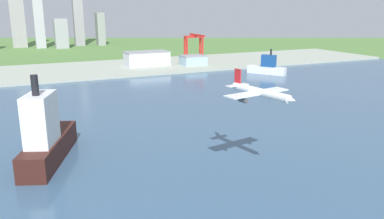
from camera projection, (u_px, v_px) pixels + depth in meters
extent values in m
plane|color=#527C3C|center=(138.00, 104.00, 316.35)|extent=(2400.00, 2400.00, 0.00)
cube|color=#385675|center=(165.00, 123.00, 263.74)|extent=(840.00, 360.00, 0.15)
cube|color=#9EA696|center=(92.00, 69.00, 482.56)|extent=(840.00, 140.00, 2.50)
cylinder|color=white|center=(260.00, 92.00, 168.52)|extent=(9.24, 32.96, 3.63)
cone|color=white|center=(292.00, 100.00, 154.35)|extent=(4.09, 4.53, 3.45)
cube|color=white|center=(257.00, 93.00, 169.96)|extent=(33.14, 12.69, 0.50)
cube|color=red|center=(238.00, 78.00, 179.21)|extent=(1.17, 3.97, 8.72)
cube|color=white|center=(237.00, 85.00, 180.04)|extent=(12.10, 5.57, 0.36)
cylinder|color=#4C4F54|center=(273.00, 95.00, 174.70)|extent=(2.76, 4.87, 2.00)
cylinder|color=#4C4F54|center=(243.00, 100.00, 164.67)|extent=(2.76, 4.87, 2.00)
cube|color=#381914|center=(50.00, 149.00, 198.14)|extent=(34.58, 60.87, 11.97)
cube|color=silver|center=(41.00, 119.00, 184.61)|extent=(18.55, 24.30, 24.59)
cylinder|color=black|center=(35.00, 85.00, 177.36)|extent=(3.27, 3.27, 9.58)
cube|color=white|center=(266.00, 70.00, 455.05)|extent=(32.52, 42.99, 8.68)
cube|color=#19478C|center=(269.00, 61.00, 451.02)|extent=(15.25, 17.81, 13.89)
cylinder|color=black|center=(271.00, 52.00, 447.21)|extent=(2.12, 2.12, 6.95)
cube|color=red|center=(187.00, 49.00, 567.22)|extent=(2.20, 2.20, 30.46)
cube|color=red|center=(202.00, 48.00, 577.57)|extent=(2.20, 2.20, 30.46)
cube|color=red|center=(185.00, 48.00, 574.23)|extent=(2.20, 2.20, 30.46)
cube|color=red|center=(200.00, 47.00, 584.58)|extent=(2.20, 2.20, 30.46)
cube|color=red|center=(194.00, 37.00, 571.66)|extent=(27.75, 10.00, 2.80)
cube|color=red|center=(197.00, 35.00, 560.77)|extent=(2.60, 46.44, 2.60)
cube|color=silver|center=(147.00, 59.00, 505.49)|extent=(54.98, 29.13, 17.14)
cube|color=gray|center=(147.00, 52.00, 503.15)|extent=(56.08, 29.71, 1.20)
cube|color=#99BCD1|center=(193.00, 61.00, 509.94)|extent=(30.60, 23.79, 11.61)
cube|color=gray|center=(193.00, 56.00, 508.31)|extent=(31.21, 24.26, 1.20)
cube|color=#959396|center=(16.00, 8.00, 744.05)|extent=(26.20, 24.49, 150.03)
cube|color=#AAACB6|center=(38.00, 13.00, 734.32)|extent=(17.69, 20.39, 129.92)
cube|color=#989BA1|center=(61.00, 34.00, 739.66)|extent=(23.56, 24.99, 55.41)
cube|color=gray|center=(77.00, 6.00, 775.41)|extent=(18.81, 14.86, 157.62)
cube|color=gray|center=(100.00, 29.00, 798.94)|extent=(15.19, 25.80, 65.75)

